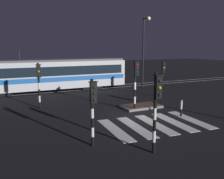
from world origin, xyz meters
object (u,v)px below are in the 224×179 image
traffic_light_corner_near_left (93,103)px  street_lamp_trackside_right (145,44)px  traffic_light_kerb_mid_left (156,101)px  bollard_island_edge (181,108)px  traffic_light_corner_far_left (39,79)px  tram (47,74)px  traffic_light_median_centre (136,78)px  traffic_light_corner_far_right (163,73)px

traffic_light_corner_near_left → street_lamp_trackside_right: bearing=49.7°
traffic_light_kerb_mid_left → street_lamp_trackside_right: bearing=59.2°
bollard_island_edge → traffic_light_corner_far_left: bearing=143.0°
traffic_light_kerb_mid_left → tram: bearing=94.6°
street_lamp_trackside_right → tram: size_ratio=0.46×
traffic_light_corner_far_left → street_lamp_trackside_right: 12.96m
traffic_light_corner_near_left → tram: size_ratio=0.19×
traffic_light_median_centre → tram: (-4.20, 10.45, -0.62)m
traffic_light_corner_far_left → traffic_light_corner_far_right: bearing=-1.7°
traffic_light_corner_near_left → street_lamp_trackside_right: (10.80, 12.75, 2.72)m
traffic_light_corner_far_right → traffic_light_kerb_mid_left: bearing=-127.9°
traffic_light_corner_near_left → traffic_light_kerb_mid_left: bearing=-41.2°
traffic_light_corner_far_left → bollard_island_edge: 10.16m
traffic_light_corner_far_left → bollard_island_edge: bearing=-37.0°
tram → street_lamp_trackside_right: bearing=-13.1°
street_lamp_trackside_right → traffic_light_corner_far_right: bearing=-103.2°
traffic_light_corner_near_left → street_lamp_trackside_right: size_ratio=0.41×
traffic_light_corner_far_right → tram: tram is taller
bollard_island_edge → tram: bearing=115.6°
traffic_light_kerb_mid_left → tram: size_ratio=0.21×
traffic_light_corner_near_left → bollard_island_edge: bearing=17.2°
traffic_light_corner_near_left → traffic_light_median_centre: size_ratio=0.87×
traffic_light_corner_far_left → traffic_light_corner_near_left: 8.25m
traffic_light_median_centre → tram: bearing=111.9°
traffic_light_corner_far_right → street_lamp_trackside_right: (1.14, 4.88, 2.62)m
street_lamp_trackside_right → traffic_light_corner_near_left: bearing=-130.3°
traffic_light_corner_far_right → bollard_island_edge: (-2.72, -5.72, -1.60)m
traffic_light_kerb_mid_left → street_lamp_trackside_right: size_ratio=0.46×
traffic_light_corner_near_left → traffic_light_median_centre: 6.79m
traffic_light_median_centre → street_lamp_trackside_right: size_ratio=0.47×
traffic_light_corner_far_left → traffic_light_kerb_mid_left: 10.50m
street_lamp_trackside_right → traffic_light_corner_far_left: bearing=-158.9°
traffic_light_corner_near_left → street_lamp_trackside_right: street_lamp_trackside_right is taller
traffic_light_kerb_mid_left → bollard_island_edge: 6.51m
traffic_light_median_centre → street_lamp_trackside_right: bearing=54.2°
traffic_light_corner_far_left → traffic_light_median_centre: bearing=-30.5°
traffic_light_kerb_mid_left → traffic_light_median_centre: traffic_light_median_centre is taller
traffic_light_kerb_mid_left → bollard_island_edge: (4.84, 3.98, -1.74)m
street_lamp_trackside_right → bollard_island_edge: size_ratio=6.83×
tram → traffic_light_corner_far_right: bearing=-39.1°
traffic_light_median_centre → bollard_island_edge: size_ratio=3.24×
tram → bollard_island_edge: bearing=-64.4°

